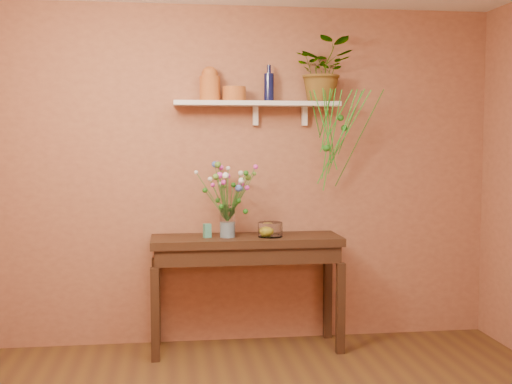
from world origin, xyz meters
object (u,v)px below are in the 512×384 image
bouquet (229,184)px  glass_bowl (270,230)px  sideboard (246,253)px  glass_vase (228,224)px  terracotta_jug (210,85)px  spider_plant (324,70)px  blue_bottle (269,87)px

bouquet → glass_bowl: bearing=-0.6°
sideboard → glass_vase: (-0.15, -0.02, 0.23)m
terracotta_jug → bouquet: (0.13, -0.17, -0.76)m
glass_vase → glass_bowl: bearing=-4.3°
terracotta_jug → spider_plant: size_ratio=0.53×
bouquet → spider_plant: bearing=13.5°
terracotta_jug → bouquet: bearing=-52.8°
blue_bottle → glass_bowl: 1.13m
sideboard → spider_plant: (0.64, 0.14, 1.43)m
blue_bottle → glass_bowl: blue_bottle is taller
blue_bottle → spider_plant: spider_plant is taller
glass_bowl → glass_vase: bearing=175.7°
bouquet → glass_bowl: bouquet is taller
blue_bottle → spider_plant: size_ratio=0.57×
glass_bowl → bouquet: bearing=179.4°
sideboard → spider_plant: 1.57m
blue_bottle → bouquet: size_ratio=0.58×
terracotta_jug → blue_bottle: blue_bottle is taller
sideboard → bouquet: (-0.14, -0.04, 0.54)m
terracotta_jug → glass_bowl: 1.22m
bouquet → sideboard: bearing=17.9°
blue_bottle → sideboard: bearing=-142.5°
glass_bowl → spider_plant: bearing=22.5°
spider_plant → glass_bowl: bearing=-157.5°
sideboard → terracotta_jug: (-0.27, 0.13, 1.30)m
blue_bottle → terracotta_jug: bearing=-177.2°
spider_plant → bouquet: spider_plant is taller
sideboard → blue_bottle: (0.20, 0.15, 1.29)m
sideboard → glass_bowl: 0.26m
terracotta_jug → sideboard: bearing=-25.9°
sideboard → glass_vase: 0.28m
terracotta_jug → blue_bottle: 0.47m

